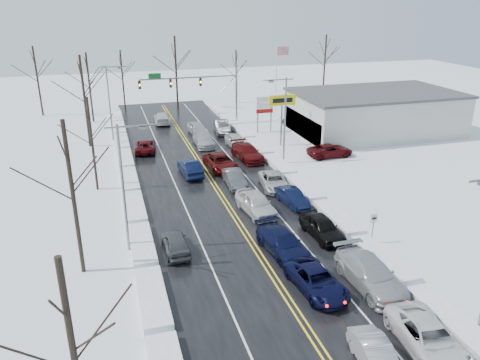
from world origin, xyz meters
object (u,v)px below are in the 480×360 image
object	(u,v)px
dealership_building	(374,112)
oncoming_car_0	(191,175)
traffic_signal_mast	(200,85)
tires_plus_sign	(282,104)
flagpole	(277,75)

from	to	relation	value
dealership_building	oncoming_car_0	world-z (taller)	dealership_building
traffic_signal_mast	dealership_building	world-z (taller)	traffic_signal_mast
tires_plus_sign	oncoming_car_0	world-z (taller)	tires_plus_sign
traffic_signal_mast	tires_plus_sign	size ratio (longest dim) A/B	2.21
dealership_building	oncoming_car_0	distance (m)	27.22
traffic_signal_mast	oncoming_car_0	bearing A→B (deg)	-105.18
traffic_signal_mast	flagpole	bearing A→B (deg)	9.73
flagpole	dealership_building	bearing A→B (deg)	-53.73
oncoming_car_0	traffic_signal_mast	bearing A→B (deg)	-108.89
dealership_building	oncoming_car_0	size ratio (longest dim) A/B	4.33
traffic_signal_mast	oncoming_car_0	distance (m)	20.22
tires_plus_sign	dealership_building	distance (m)	13.82
flagpole	dealership_building	size ratio (longest dim) A/B	0.49
traffic_signal_mast	dealership_building	distance (m)	23.01
traffic_signal_mast	oncoming_car_0	xyz separation A→B (m)	(-5.10, -18.79, -5.48)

